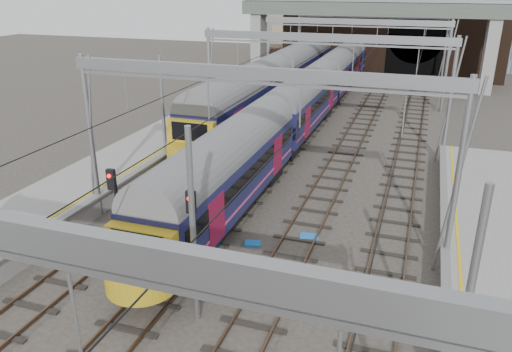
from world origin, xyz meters
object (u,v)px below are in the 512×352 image
at_px(train_main, 324,83).
at_px(train_second, 277,82).
at_px(signal_near_left, 116,208).
at_px(signal_near_centre, 194,233).

height_order(train_main, train_second, train_second).
height_order(train_second, signal_near_left, train_second).
distance_m(train_second, signal_near_centre, 29.36).
xyz_separation_m(train_main, train_second, (-4.00, -1.54, 0.20)).
distance_m(train_second, signal_near_left, 27.99).
bearing_deg(signal_near_centre, train_second, 102.15).
distance_m(signal_near_left, signal_near_centre, 3.83).
xyz_separation_m(train_main, signal_near_left, (-2.12, -29.47, 0.44)).
bearing_deg(train_second, signal_near_centre, -79.00).
xyz_separation_m(train_main, signal_near_centre, (1.60, -30.37, 0.44)).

